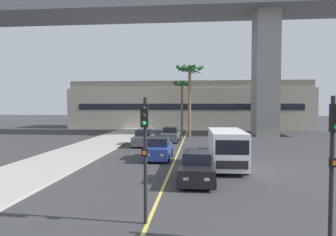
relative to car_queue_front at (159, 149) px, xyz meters
The scene contains 14 objects.
sidewalk_left 7.58m from the car_queue_front, 154.16° to the right, with size 4.80×80.00×0.15m, color #ADA89E.
lane_stripe_center 4.91m from the car_queue_front, 75.70° to the left, with size 0.14×56.00×0.01m, color #DBCC4C.
bridge_overpass 24.25m from the car_queue_front, 82.71° to the left, with size 68.54×8.00×19.85m.
pier_building_backdrop 30.71m from the car_queue_front, 87.75° to the left, with size 39.18×8.04×7.73m.
car_queue_front is the anchor object (origin of this frame).
car_queue_second 7.01m from the car_queue_front, 66.44° to the right, with size 1.85×4.11×1.56m.
car_queue_third 10.55m from the car_queue_front, 90.32° to the left, with size 1.94×4.16×1.56m.
car_queue_fourth 6.53m from the car_queue_front, 40.60° to the left, with size 1.87×4.12×1.56m.
car_queue_fifth 7.41m from the car_queue_front, 108.45° to the left, with size 1.92×4.15×1.56m.
delivery_van 5.50m from the car_queue_front, 32.44° to the right, with size 2.24×5.29×2.36m.
traffic_light_median_near 12.52m from the car_queue_front, 84.75° to the right, with size 0.24×0.37×4.20m.
traffic_light_right_far_corner 15.17m from the car_queue_front, 64.36° to the right, with size 0.24×0.37×4.20m.
palm_tree_near_median 17.43m from the car_queue_front, 83.81° to the left, with size 3.43×3.54×8.78m.
palm_tree_mid_median 23.07m from the car_queue_front, 88.78° to the left, with size 2.63×2.70×7.39m.
Camera 1 is at (1.67, -3.06, 3.96)m, focal length 33.44 mm.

